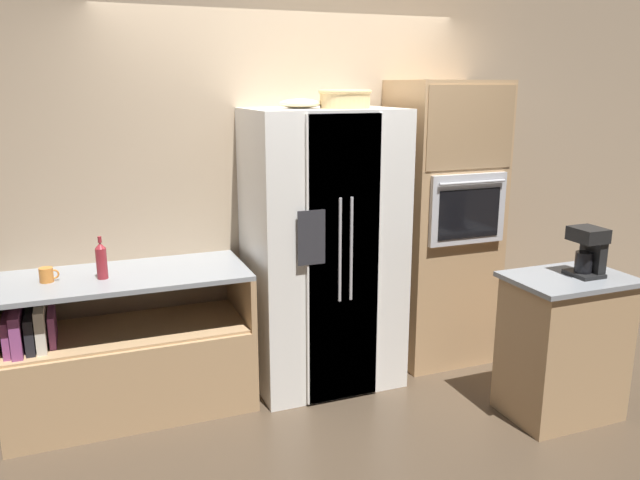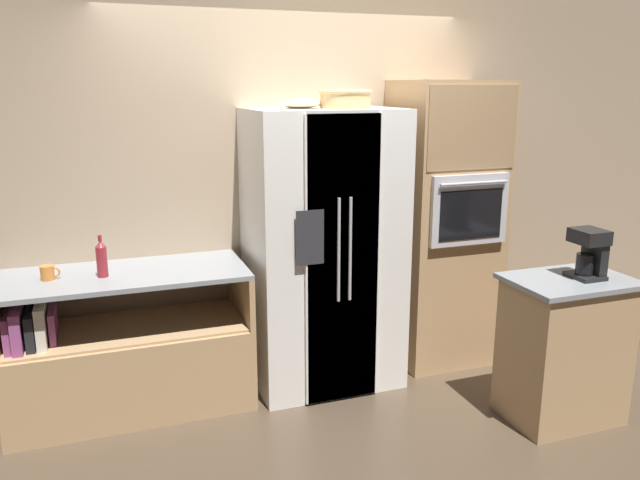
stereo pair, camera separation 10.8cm
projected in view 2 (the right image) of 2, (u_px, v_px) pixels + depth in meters
name	position (u px, v px, depth m)	size (l,w,h in m)	color
ground_plane	(309.00, 381.00, 4.38)	(20.00, 20.00, 0.00)	#4C3D2D
wall_back	(290.00, 175.00, 4.42)	(12.00, 0.06, 2.80)	tan
counter_left	(128.00, 359.00, 3.96)	(1.47, 0.66, 0.90)	tan
refrigerator	(323.00, 250.00, 4.21)	(0.98, 0.76, 1.88)	white
wall_oven	(444.00, 224.00, 4.55)	(0.71, 0.67, 2.05)	tan
island_counter	(564.00, 349.00, 3.80)	(0.73, 0.51, 0.90)	tan
wicker_basket	(345.00, 98.00, 3.94)	(0.34, 0.34, 0.12)	tan
fruit_bowl	(300.00, 103.00, 3.95)	(0.27, 0.27, 0.06)	beige
bottle_tall	(102.00, 259.00, 3.72)	(0.06, 0.06, 0.26)	maroon
mug	(48.00, 273.00, 3.68)	(0.11, 0.08, 0.09)	orange
coffee_maker	(590.00, 251.00, 3.67)	(0.17, 0.19, 0.30)	black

